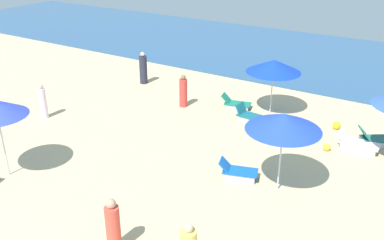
{
  "coord_description": "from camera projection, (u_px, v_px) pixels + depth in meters",
  "views": [
    {
      "loc": [
        7.7,
        -1.88,
        7.56
      ],
      "look_at": [
        0.17,
        10.2,
        1.04
      ],
      "focal_mm": 40.08,
      "sensor_mm": 36.0,
      "label": 1
    }
  ],
  "objects": [
    {
      "name": "beachgoer_4",
      "position": [
        113.0,
        227.0,
        10.63
      ],
      "size": [
        0.4,
        0.4,
        1.54
      ],
      "rotation": [
        0.0,
        0.0,
        1.5
      ],
      "color": "#EC4F40",
      "rests_on": "ground_plane"
    },
    {
      "name": "beachgoer_2",
      "position": [
        183.0,
        92.0,
        19.25
      ],
      "size": [
        0.48,
        0.48,
        1.51
      ],
      "rotation": [
        0.0,
        0.0,
        4.27
      ],
      "color": "#DC3E38",
      "rests_on": "ground_plane"
    },
    {
      "name": "beachgoer_5",
      "position": [
        143.0,
        69.0,
        22.06
      ],
      "size": [
        0.48,
        0.48,
        1.66
      ],
      "rotation": [
        0.0,
        0.0,
        4.94
      ],
      "color": "#282A3C",
      "rests_on": "ground_plane"
    },
    {
      "name": "ocean",
      "position": [
        306.0,
        56.0,
        26.74
      ],
      "size": [
        60.0,
        12.13,
        0.12
      ],
      "primitive_type": "cube",
      "color": "#2F5986",
      "rests_on": "ground_plane"
    },
    {
      "name": "beach_ball_0",
      "position": [
        327.0,
        147.0,
        15.65
      ],
      "size": [
        0.28,
        0.28,
        0.28
      ],
      "primitive_type": "sphere",
      "color": "yellow",
      "rests_on": "ground_plane"
    },
    {
      "name": "lounge_chair_4_1",
      "position": [
        250.0,
        116.0,
        17.96
      ],
      "size": [
        1.29,
        0.73,
        0.68
      ],
      "rotation": [
        0.0,
        0.0,
        1.48
      ],
      "color": "silver",
      "rests_on": "ground_plane"
    },
    {
      "name": "lounge_chair_2_0",
      "position": [
        238.0,
        171.0,
        13.89
      ],
      "size": [
        1.35,
        0.89,
        0.62
      ],
      "rotation": [
        0.0,
        0.0,
        1.88
      ],
      "color": "silver",
      "rests_on": "ground_plane"
    },
    {
      "name": "beachgoer_3",
      "position": [
        43.0,
        102.0,
        18.1
      ],
      "size": [
        0.33,
        0.33,
        1.53
      ],
      "rotation": [
        0.0,
        0.0,
        4.67
      ],
      "color": "white",
      "rests_on": "ground_plane"
    },
    {
      "name": "lounge_chair_1_1",
      "position": [
        375.0,
        139.0,
        15.96
      ],
      "size": [
        1.44,
        1.24,
        0.74
      ],
      "rotation": [
        0.0,
        0.0,
        2.16
      ],
      "color": "silver",
      "rests_on": "ground_plane"
    },
    {
      "name": "umbrella_2",
      "position": [
        284.0,
        122.0,
        12.46
      ],
      "size": [
        2.26,
        2.26,
        2.58
      ],
      "color": "silver",
      "rests_on": "ground_plane"
    },
    {
      "name": "lounge_chair_1_0",
      "position": [
        357.0,
        143.0,
        15.69
      ],
      "size": [
        1.51,
        0.67,
        0.62
      ],
      "rotation": [
        0.0,
        0.0,
        1.56
      ],
      "color": "silver",
      "rests_on": "ground_plane"
    },
    {
      "name": "lounge_chair_4_0",
      "position": [
        235.0,
        103.0,
        19.27
      ],
      "size": [
        1.4,
        0.86,
        0.61
      ],
      "rotation": [
        0.0,
        0.0,
        1.81
      ],
      "color": "silver",
      "rests_on": "ground_plane"
    },
    {
      "name": "beach_ball_1",
      "position": [
        337.0,
        125.0,
        17.29
      ],
      "size": [
        0.32,
        0.32,
        0.32
      ],
      "primitive_type": "sphere",
      "color": "yellow",
      "rests_on": "ground_plane"
    },
    {
      "name": "umbrella_4",
      "position": [
        274.0,
        66.0,
        18.0
      ],
      "size": [
        2.33,
        2.33,
        2.4
      ],
      "color": "silver",
      "rests_on": "ground_plane"
    }
  ]
}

